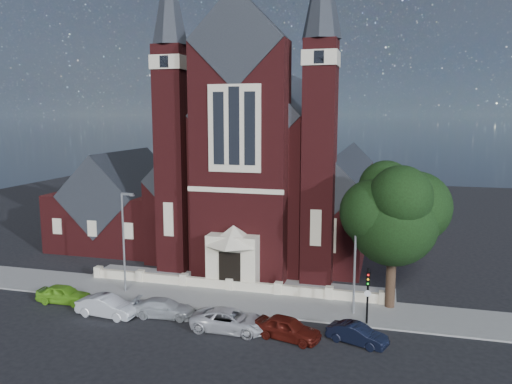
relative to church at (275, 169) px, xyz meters
The scene contains 16 objects.
ground 11.40m from the church, 90.00° to the right, with size 120.00×120.00×0.00m, color black.
pavement_strip 20.18m from the church, 90.00° to the right, with size 60.00×5.00×0.12m, color gray.
forecourt_paving 16.60m from the church, 90.00° to the right, with size 26.00×3.00×0.14m, color gray.
forecourt_wall 18.37m from the church, 90.00° to the right, with size 24.00×0.40×0.90m, color beige.
church is the anchor object (origin of this frame).
parish_hall 17.26m from the church, 162.84° to the right, with size 12.00×12.20×10.24m.
street_tree 21.38m from the church, 53.83° to the right, with size 6.40×6.60×10.70m.
street_lamp_left 20.84m from the church, 112.66° to the right, with size 1.16×0.22×8.09m.
street_lamp_right 21.76m from the church, 61.96° to the right, with size 1.16×0.22×8.09m.
traffic_signal 23.94m from the church, 61.80° to the right, with size 0.28×0.42×4.00m.
car_lime_van 26.05m from the church, 117.02° to the right, with size 1.64×4.08×1.39m, color #6BB524.
car_silver_a 25.68m from the church, 106.04° to the right, with size 1.54×4.43×1.46m, color #B5B9BD.
car_silver_b 24.08m from the church, 97.12° to the right, with size 1.79×4.41×1.28m, color #ABAFB3.
car_white_suv 24.94m from the church, 84.42° to the right, with size 2.36×5.12×1.42m, color silver.
car_dark_red 25.83m from the church, 75.38° to the right, with size 1.72×4.29×1.46m, color #4E130D.
car_navy 26.81m from the church, 65.80° to the right, with size 1.31×3.76×1.24m, color black.
Camera 1 is at (11.97, -30.35, 14.07)m, focal length 35.00 mm.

